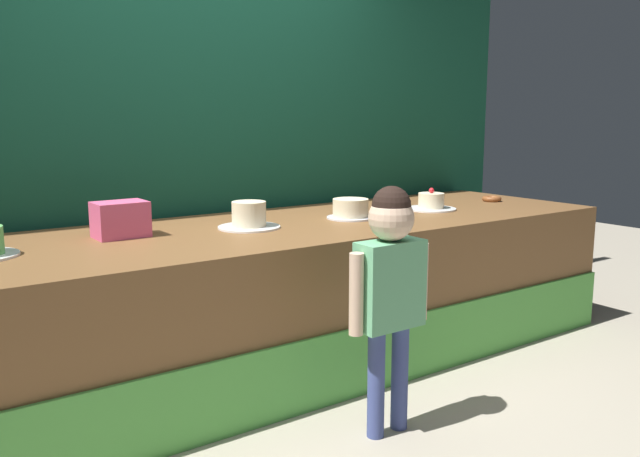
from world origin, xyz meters
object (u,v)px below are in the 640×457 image
at_px(cake_right, 351,209).
at_px(cake_far_right, 431,203).
at_px(child_figure, 390,277).
at_px(pink_box, 120,219).
at_px(donut, 492,199).
at_px(cake_center, 249,217).

height_order(cake_right, cake_far_right, cake_far_right).
bearing_deg(cake_far_right, child_figure, -141.29).
relative_size(child_figure, pink_box, 4.41).
distance_m(pink_box, donut, 2.49).
xyz_separation_m(donut, cake_far_right, (-0.62, -0.05, 0.03)).
bearing_deg(cake_center, cake_right, -4.41).
relative_size(child_figure, cake_right, 3.95).
bearing_deg(cake_right, cake_far_right, -0.74).
bearing_deg(cake_right, donut, 1.95).
bearing_deg(cake_far_right, cake_right, 179.26).
bearing_deg(donut, cake_right, -178.05).
distance_m(cake_center, cake_right, 0.62).
xyz_separation_m(donut, cake_center, (-1.86, 0.01, 0.04)).
xyz_separation_m(cake_center, cake_far_right, (1.24, -0.06, -0.02)).
xyz_separation_m(child_figure, donut, (1.72, 0.93, 0.10)).
bearing_deg(cake_center, cake_far_right, -2.58).
bearing_deg(child_figure, cake_far_right, 38.71).
distance_m(pink_box, cake_far_right, 1.87).
bearing_deg(cake_center, donut, -0.17).
distance_m(child_figure, cake_far_right, 1.41).
bearing_deg(cake_center, child_figure, -81.32).
height_order(pink_box, cake_far_right, pink_box).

